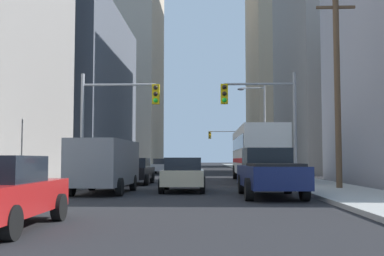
{
  "coord_description": "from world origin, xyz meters",
  "views": [
    {
      "loc": [
        1.06,
        -2.35,
        1.45
      ],
      "look_at": [
        0.0,
        28.47,
        3.52
      ],
      "focal_mm": 43.57,
      "sensor_mm": 36.0,
      "label": 1
    }
  ],
  "objects_px": {
    "sedan_beige": "(183,174)",
    "sedan_silver": "(163,166)",
    "traffic_signal_near_right": "(262,109)",
    "pickup_truck_navy": "(269,173)",
    "cargo_van_grey": "(105,163)",
    "traffic_signal_near_left": "(116,110)",
    "sedan_black": "(135,171)",
    "city_bus": "(257,152)",
    "traffic_signal_far_right": "(226,141)"
  },
  "relations": [
    {
      "from": "pickup_truck_navy",
      "to": "sedan_black",
      "type": "distance_m",
      "value": 11.07
    },
    {
      "from": "sedan_silver",
      "to": "traffic_signal_near_right",
      "type": "relative_size",
      "value": 0.7
    },
    {
      "from": "city_bus",
      "to": "cargo_van_grey",
      "type": "bearing_deg",
      "value": -125.95
    },
    {
      "from": "cargo_van_grey",
      "to": "traffic_signal_near_left",
      "type": "distance_m",
      "value": 5.25
    },
    {
      "from": "pickup_truck_navy",
      "to": "sedan_beige",
      "type": "height_order",
      "value": "pickup_truck_navy"
    },
    {
      "from": "traffic_signal_near_left",
      "to": "sedan_silver",
      "type": "bearing_deg",
      "value": 89.11
    },
    {
      "from": "traffic_signal_near_left",
      "to": "cargo_van_grey",
      "type": "bearing_deg",
      "value": -84.44
    },
    {
      "from": "pickup_truck_navy",
      "to": "sedan_black",
      "type": "relative_size",
      "value": 1.29
    },
    {
      "from": "cargo_van_grey",
      "to": "sedan_silver",
      "type": "xyz_separation_m",
      "value": [
        -0.09,
        26.33,
        -0.52
      ]
    },
    {
      "from": "cargo_van_grey",
      "to": "traffic_signal_near_left",
      "type": "height_order",
      "value": "traffic_signal_near_left"
    },
    {
      "from": "sedan_silver",
      "to": "traffic_signal_near_right",
      "type": "height_order",
      "value": "traffic_signal_near_right"
    },
    {
      "from": "sedan_silver",
      "to": "traffic_signal_far_right",
      "type": "xyz_separation_m",
      "value": [
        7.1,
        19.78,
        3.31
      ]
    },
    {
      "from": "city_bus",
      "to": "sedan_beige",
      "type": "bearing_deg",
      "value": -114.45
    },
    {
      "from": "pickup_truck_navy",
      "to": "sedan_silver",
      "type": "xyz_separation_m",
      "value": [
        -6.9,
        28.04,
        -0.16
      ]
    },
    {
      "from": "cargo_van_grey",
      "to": "sedan_black",
      "type": "relative_size",
      "value": 1.25
    },
    {
      "from": "traffic_signal_near_right",
      "to": "traffic_signal_far_right",
      "type": "xyz_separation_m",
      "value": [
        -0.28,
        41.68,
        0.03
      ]
    },
    {
      "from": "sedan_black",
      "to": "traffic_signal_near_right",
      "type": "relative_size",
      "value": 0.7
    },
    {
      "from": "sedan_black",
      "to": "sedan_silver",
      "type": "xyz_separation_m",
      "value": [
        -0.25,
        19.2,
        0.0
      ]
    },
    {
      "from": "sedan_black",
      "to": "cargo_van_grey",
      "type": "bearing_deg",
      "value": -91.27
    },
    {
      "from": "city_bus",
      "to": "sedan_silver",
      "type": "xyz_separation_m",
      "value": [
        -7.69,
        15.85,
        -1.16
      ]
    },
    {
      "from": "traffic_signal_far_right",
      "to": "traffic_signal_near_left",
      "type": "bearing_deg",
      "value": -100.12
    },
    {
      "from": "cargo_van_grey",
      "to": "sedan_silver",
      "type": "relative_size",
      "value": 1.25
    },
    {
      "from": "traffic_signal_near_left",
      "to": "traffic_signal_near_right",
      "type": "bearing_deg",
      "value": -0.0
    },
    {
      "from": "sedan_beige",
      "to": "sedan_silver",
      "type": "relative_size",
      "value": 1.0
    },
    {
      "from": "pickup_truck_navy",
      "to": "cargo_van_grey",
      "type": "bearing_deg",
      "value": 165.95
    },
    {
      "from": "sedan_beige",
      "to": "sedan_black",
      "type": "distance_m",
      "value": 6.83
    },
    {
      "from": "sedan_beige",
      "to": "sedan_silver",
      "type": "height_order",
      "value": "same"
    },
    {
      "from": "traffic_signal_near_right",
      "to": "sedan_beige",
      "type": "bearing_deg",
      "value": -139.73
    },
    {
      "from": "traffic_signal_near_right",
      "to": "sedan_silver",
      "type": "bearing_deg",
      "value": 108.62
    },
    {
      "from": "traffic_signal_near_right",
      "to": "sedan_black",
      "type": "bearing_deg",
      "value": 159.25
    },
    {
      "from": "cargo_van_grey",
      "to": "sedan_silver",
      "type": "bearing_deg",
      "value": 90.2
    },
    {
      "from": "pickup_truck_navy",
      "to": "cargo_van_grey",
      "type": "xyz_separation_m",
      "value": [
        -6.81,
        1.71,
        0.35
      ]
    },
    {
      "from": "pickup_truck_navy",
      "to": "traffic_signal_far_right",
      "type": "relative_size",
      "value": 0.91
    },
    {
      "from": "city_bus",
      "to": "sedan_beige",
      "type": "relative_size",
      "value": 2.72
    },
    {
      "from": "sedan_silver",
      "to": "sedan_black",
      "type": "bearing_deg",
      "value": -89.26
    },
    {
      "from": "sedan_beige",
      "to": "sedan_silver",
      "type": "distance_m",
      "value": 25.48
    },
    {
      "from": "pickup_truck_navy",
      "to": "traffic_signal_near_right",
      "type": "bearing_deg",
      "value": 85.61
    },
    {
      "from": "pickup_truck_navy",
      "to": "sedan_black",
      "type": "height_order",
      "value": "pickup_truck_navy"
    },
    {
      "from": "sedan_beige",
      "to": "sedan_silver",
      "type": "bearing_deg",
      "value": 97.7
    },
    {
      "from": "sedan_silver",
      "to": "traffic_signal_far_right",
      "type": "height_order",
      "value": "traffic_signal_far_right"
    },
    {
      "from": "traffic_signal_near_left",
      "to": "traffic_signal_far_right",
      "type": "xyz_separation_m",
      "value": [
        7.44,
        41.68,
        0.02
      ]
    },
    {
      "from": "city_bus",
      "to": "traffic_signal_far_right",
      "type": "height_order",
      "value": "traffic_signal_far_right"
    },
    {
      "from": "pickup_truck_navy",
      "to": "sedan_beige",
      "type": "distance_m",
      "value": 4.47
    },
    {
      "from": "city_bus",
      "to": "traffic_signal_near_right",
      "type": "xyz_separation_m",
      "value": [
        -0.32,
        -6.05,
        2.12
      ]
    },
    {
      "from": "traffic_signal_near_right",
      "to": "pickup_truck_navy",
      "type": "bearing_deg",
      "value": -94.39
    },
    {
      "from": "traffic_signal_near_left",
      "to": "traffic_signal_near_right",
      "type": "xyz_separation_m",
      "value": [
        7.72,
        -0.0,
        -0.01
      ]
    },
    {
      "from": "sedan_silver",
      "to": "traffic_signal_near_right",
      "type": "xyz_separation_m",
      "value": [
        7.38,
        -21.9,
        3.28
      ]
    },
    {
      "from": "cargo_van_grey",
      "to": "sedan_beige",
      "type": "distance_m",
      "value": 3.53
    },
    {
      "from": "city_bus",
      "to": "traffic_signal_near_left",
      "type": "relative_size",
      "value": 1.92
    },
    {
      "from": "city_bus",
      "to": "cargo_van_grey",
      "type": "relative_size",
      "value": 2.18
    }
  ]
}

